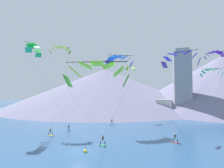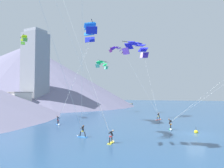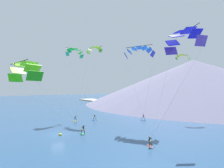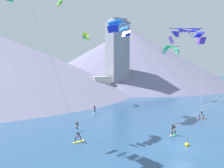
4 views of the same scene
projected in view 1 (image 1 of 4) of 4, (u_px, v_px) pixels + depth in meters
name	position (u px, v px, depth m)	size (l,w,h in m)	color
ground_plane	(80.00, 152.00, 27.64)	(400.00, 400.00, 0.00)	navy
kitesurfer_near_lead	(111.00, 123.00, 51.19)	(1.38, 1.62, 1.74)	#337FDB
kitesurfer_near_trail	(176.00, 140.00, 32.65)	(1.72, 1.17, 1.73)	#E54C33
kitesurfer_mid_center	(102.00, 142.00, 30.96)	(1.78, 0.84, 1.82)	#33B266
kitesurfer_far_left	(69.00, 129.00, 42.91)	(0.58, 1.77, 1.65)	#337FDB
kitesurfer_far_right	(52.00, 134.00, 38.20)	(1.78, 0.70, 1.65)	yellow
parafoil_kite_near_lead	(120.00, 60.00, 46.80)	(7.31, 7.73, 18.11)	#1C27C4
parafoil_kite_near_trail	(180.00, 57.00, 38.90)	(8.28, 8.30, 17.42)	#5537B0
parafoil_kite_mid_center	(97.00, 72.00, 20.37)	(7.77, 12.69, 11.48)	#249D13
parafoil_kite_far_left	(34.00, 49.00, 43.69)	(10.01, 6.30, 20.29)	#28C18F
parafoil_kite_far_right	(60.00, 50.00, 46.81)	(5.79, 8.47, 20.61)	green
parafoil_kite_distant_high_outer	(130.00, 68.00, 64.48)	(3.21, 4.12, 1.73)	#60B646
parafoil_kite_distant_low_drift	(211.00, 72.00, 51.20)	(6.11, 1.63, 2.43)	#4FC9AB
parafoil_kite_distant_mid_solo	(214.00, 54.00, 46.18)	(4.63, 3.90, 1.88)	purple
race_marker_buoy	(85.00, 151.00, 27.45)	(0.56, 0.56, 1.02)	yellow
shoreline_strip	(130.00, 114.00, 75.58)	(180.00, 10.00, 0.70)	beige
shore_building_harbour_front	(163.00, 107.00, 76.62)	(6.85, 6.81, 6.59)	silver
shore_building_promenade_mid	(81.00, 107.00, 85.15)	(5.99, 6.86, 5.34)	silver
shore_building_quay_east	(193.00, 109.00, 73.42)	(10.23, 5.16, 5.42)	silver
shore_building_quay_west	(126.00, 108.00, 78.91)	(7.23, 6.31, 5.45)	#B7AD9E
shore_building_old_town	(220.00, 110.00, 68.64)	(8.29, 6.53, 5.43)	silver
highrise_tower	(182.00, 82.00, 75.56)	(7.00, 7.00, 28.57)	gray
mountain_peak_central_summit	(105.00, 88.00, 117.97)	(125.18, 125.18, 25.63)	slate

